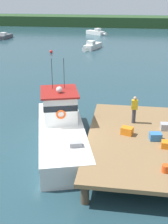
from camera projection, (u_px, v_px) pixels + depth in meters
ground_plane at (57, 150)px, 16.40m from camera, size 200.00×200.00×0.00m
dock at (144, 139)px, 15.35m from camera, size 6.00×9.00×1.20m
main_fishing_boat at (61, 127)px, 16.94m from camera, size 4.70×9.91×4.80m
crate_stack_mid_dock at (168, 145)px, 14.23m from camera, size 0.63×0.49×0.34m
crate_single_far at (127, 131)px, 15.55m from camera, size 0.71×0.61×0.41m
crate_single_by_cleat at (155, 136)px, 14.98m from camera, size 0.66×0.52×0.39m
crate_stack_near_edge at (166, 127)px, 16.07m from camera, size 0.63×0.48×0.38m
bait_bucket at (165, 168)px, 12.33m from camera, size 0.32×0.32×0.34m
deckhand_by_the_boat at (134, 109)px, 16.67m from camera, size 0.36×0.22×1.63m
moored_boat_far_left at (96, 32)px, 58.87m from camera, size 4.64×3.81×1.28m
moored_boat_far_right at (5, 37)px, 53.83m from camera, size 1.57×4.82×1.21m
moored_boat_outer_mooring at (92, 46)px, 44.40m from camera, size 2.58×5.27×1.32m
mooring_buoy_inshore at (51, 52)px, 41.58m from camera, size 0.45×0.45×0.45m
far_shoreline at (113, 21)px, 72.45m from camera, size 120.00×8.00×2.40m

